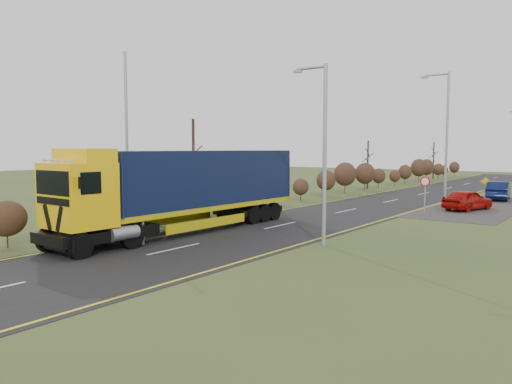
{
  "coord_description": "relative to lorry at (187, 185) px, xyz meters",
  "views": [
    {
      "loc": [
        15.05,
        -18.53,
        4.23
      ],
      "look_at": [
        -0.29,
        2.13,
        1.98
      ],
      "focal_mm": 35.0,
      "sensor_mm": 36.0,
      "label": 1
    }
  ],
  "objects": [
    {
      "name": "ground",
      "position": [
        2.58,
        0.61,
        -2.4
      ],
      "size": [
        160.0,
        160.0,
        0.0
      ],
      "primitive_type": "plane",
      "color": "#37471E",
      "rests_on": "ground"
    },
    {
      "name": "road",
      "position": [
        2.58,
        10.61,
        -2.39
      ],
      "size": [
        8.0,
        120.0,
        0.02
      ],
      "primitive_type": "cube",
      "color": "black",
      "rests_on": "ground"
    },
    {
      "name": "layby",
      "position": [
        9.08,
        20.61,
        -2.39
      ],
      "size": [
        6.0,
        18.0,
        0.02
      ],
      "primitive_type": "cube",
      "color": "#282624",
      "rests_on": "ground"
    },
    {
      "name": "lane_markings",
      "position": [
        2.58,
        10.31,
        -2.37
      ],
      "size": [
        7.52,
        116.0,
        0.01
      ],
      "color": "yellow",
      "rests_on": "road"
    },
    {
      "name": "hedgerow",
      "position": [
        -3.41,
        8.51,
        -0.78
      ],
      "size": [
        2.24,
        102.04,
        6.05
      ],
      "color": "#321E16",
      "rests_on": "ground"
    },
    {
      "name": "lorry",
      "position": [
        0.0,
        0.0,
        0.0
      ],
      "size": [
        2.95,
        15.22,
        4.22
      ],
      "rotation": [
        0.0,
        0.0,
        -0.03
      ],
      "color": "black",
      "rests_on": "ground"
    },
    {
      "name": "car_red_hatchback",
      "position": [
        9.03,
        17.99,
        -1.69
      ],
      "size": [
        2.83,
        4.48,
        1.42
      ],
      "primitive_type": "imported",
      "rotation": [
        0.0,
        0.0,
        2.84
      ],
      "color": "#A20B08",
      "rests_on": "ground"
    },
    {
      "name": "car_blue_sedan",
      "position": [
        9.32,
        26.82,
        -1.65
      ],
      "size": [
        2.12,
        4.72,
        1.5
      ],
      "primitive_type": "imported",
      "rotation": [
        0.0,
        0.0,
        3.26
      ],
      "color": "#0A123C",
      "rests_on": "ground"
    },
    {
      "name": "streetlight_near",
      "position": [
        7.1,
        1.13,
        1.89
      ],
      "size": [
        1.68,
        0.18,
        7.83
      ],
      "color": "#999C9E",
      "rests_on": "ground"
    },
    {
      "name": "streetlight_mid",
      "position": [
        7.06,
        19.21,
        2.96
      ],
      "size": [
        2.05,
        0.19,
        9.68
      ],
      "color": "#999C9E",
      "rests_on": "ground"
    },
    {
      "name": "left_pole",
      "position": [
        -3.49,
        -0.84,
        2.22
      ],
      "size": [
        0.16,
        0.16,
        9.23
      ],
      "primitive_type": "cylinder",
      "color": "#999C9E",
      "rests_on": "ground"
    },
    {
      "name": "speed_sign",
      "position": [
        7.06,
        15.07,
        -0.72
      ],
      "size": [
        0.66,
        0.1,
        2.39
      ],
      "color": "#999C9E",
      "rests_on": "ground"
    },
    {
      "name": "warning_board",
      "position": [
        8.38,
        26.45,
        -1.26
      ],
      "size": [
        0.71,
        0.11,
        1.87
      ],
      "color": "#999C9E",
      "rests_on": "ground"
    }
  ]
}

